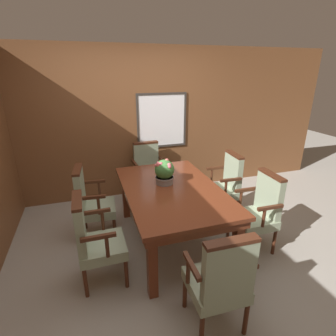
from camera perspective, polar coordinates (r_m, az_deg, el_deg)
The scene contains 10 objects.
ground_plane at distance 3.33m, azimuth 0.65°, elevation -18.01°, with size 14.00×14.00×0.00m, color #A39E93.
wall_back at distance 4.44m, azimuth -6.74°, elevation 9.42°, with size 7.20×0.08×2.45m.
dining_table at distance 3.18m, azimuth 0.83°, elevation -5.86°, with size 1.12×1.77×0.75m.
chair_left_near at distance 2.78m, azimuth -15.82°, elevation -14.47°, with size 0.46×0.51×0.97m.
chair_right_near at distance 3.34m, azimuth 19.19°, elevation -8.56°, with size 0.46×0.51×0.97m.
chair_head_near at distance 2.30m, azimuth 11.35°, elevation -22.69°, with size 0.51×0.47×0.97m.
chair_left_far at distance 3.49m, azimuth -16.50°, elevation -6.88°, with size 0.49×0.53×0.97m.
chair_right_far at distance 3.93m, azimuth 12.31°, elevation -3.32°, with size 0.48×0.52×0.97m.
chair_head_far at distance 4.37m, azimuth -4.34°, elevation -0.38°, with size 0.52×0.48×0.97m.
potted_plant at distance 3.21m, azimuth -0.81°, elevation -0.81°, with size 0.24×0.24×0.32m.
Camera 1 is at (-0.83, -2.46, 2.08)m, focal length 28.00 mm.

